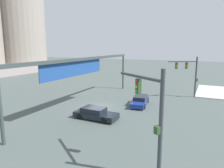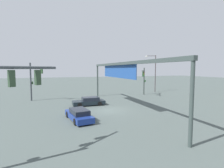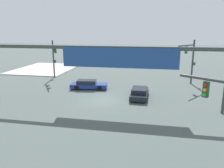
# 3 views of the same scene
# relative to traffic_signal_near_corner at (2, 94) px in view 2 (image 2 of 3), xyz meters

# --- Properties ---
(ground_plane) EXTENTS (191.26, 191.26, 0.00)m
(ground_plane) POSITION_rel_traffic_signal_near_corner_xyz_m (-10.24, 9.53, -3.94)
(ground_plane) COLOR #495451
(traffic_signal_near_corner) EXTENTS (2.51, 4.08, 6.08)m
(traffic_signal_near_corner) POSITION_rel_traffic_signal_near_corner_xyz_m (0.00, 0.00, 0.00)
(traffic_signal_near_corner) COLOR #373E44
(traffic_signal_near_corner) RESTS_ON ground
(traffic_signal_opposite_side) EXTENTS (2.89, 3.58, 6.36)m
(traffic_signal_opposite_side) POSITION_rel_traffic_signal_near_corner_xyz_m (-20.71, 0.14, 0.02)
(traffic_signal_opposite_side) COLOR #383D42
(traffic_signal_opposite_side) RESTS_ON ground
(traffic_signal_cross_street) EXTENTS (3.78, 2.97, 5.58)m
(traffic_signal_cross_street) POSITION_rel_traffic_signal_near_corner_xyz_m (-20.10, 20.40, -0.29)
(traffic_signal_cross_street) COLOR #353E3B
(traffic_signal_cross_street) RESTS_ON ground
(streetlamp_curved_arm) EXTENTS (1.32, 2.25, 8.50)m
(streetlamp_curved_arm) POSITION_rel_traffic_signal_near_corner_xyz_m (-23.94, 25.38, 0.96)
(streetlamp_curved_arm) COLOR #3F383A
(streetlamp_curved_arm) RESTS_ON ground
(overhead_sign_gantry) EXTENTS (24.42, 0.43, 6.20)m
(overhead_sign_gantry) POSITION_rel_traffic_signal_near_corner_xyz_m (-10.88, 11.42, 1.29)
(overhead_sign_gantry) COLOR #35413F
(overhead_sign_gantry) RESTS_ON ground
(sedan_car_approaching) EXTENTS (5.03, 2.39, 1.21)m
(sedan_car_approaching) POSITION_rel_traffic_signal_near_corner_xyz_m (-7.13, 5.22, -3.37)
(sedan_car_approaching) COLOR navy
(sedan_car_approaching) RESTS_ON ground
(sedan_car_waiting_far) EXTENTS (2.02, 4.65, 1.21)m
(sedan_car_waiting_far) POSITION_rel_traffic_signal_near_corner_xyz_m (-14.13, 7.85, -3.37)
(sedan_car_waiting_far) COLOR black
(sedan_car_waiting_far) RESTS_ON ground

